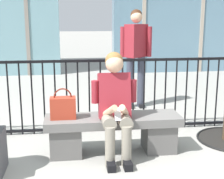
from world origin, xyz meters
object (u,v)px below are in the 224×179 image
at_px(stone_bench, 113,131).
at_px(bystander_at_railing, 136,51).
at_px(seated_person_with_phone, 115,103).
at_px(handbag_on_bench, 63,107).

bearing_deg(stone_bench, bystander_at_railing, 71.32).
relative_size(stone_bench, bystander_at_railing, 0.94).
distance_m(seated_person_with_phone, handbag_on_bench, 0.60).
bearing_deg(seated_person_with_phone, bystander_at_railing, 72.57).
height_order(seated_person_with_phone, handbag_on_bench, seated_person_with_phone).
xyz_separation_m(stone_bench, seated_person_with_phone, (0.01, -0.13, 0.38)).
xyz_separation_m(seated_person_with_phone, handbag_on_bench, (-0.59, 0.12, -0.07)).
relative_size(stone_bench, handbag_on_bench, 4.48).
distance_m(stone_bench, handbag_on_bench, 0.66).
distance_m(handbag_on_bench, bystander_at_railing, 2.36).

